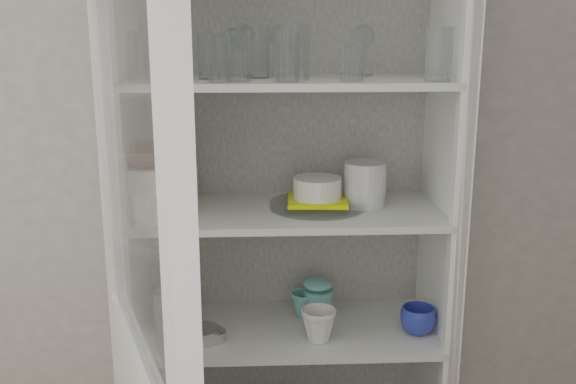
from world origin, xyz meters
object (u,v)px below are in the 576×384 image
(goblet_1, at_px, (243,48))
(white_canister, at_px, (169,309))
(glass_platter, at_px, (317,205))
(teal_jar, at_px, (318,301))
(measuring_cups, at_px, (202,334))
(cream_bowl, at_px, (152,175))
(terracotta_bowl, at_px, (151,155))
(goblet_3, at_px, (363,48))
(white_ramekin, at_px, (317,188))
(mug_blue, at_px, (418,320))
(plate_stack_back, at_px, (165,184))
(mug_white, at_px, (319,325))
(mug_teal, at_px, (305,304))
(goblet_0, at_px, (231,50))
(yellow_trivet, at_px, (317,200))
(goblet_2, at_px, (281,48))
(plate_stack_front, at_px, (153,199))
(grey_bowl_stack, at_px, (365,184))
(pantry_cabinet, at_px, (287,295))

(goblet_1, distance_m, white_canister, 0.87)
(glass_platter, distance_m, teal_jar, 0.35)
(measuring_cups, height_order, white_canister, white_canister)
(cream_bowl, height_order, white_canister, cream_bowl)
(terracotta_bowl, relative_size, white_canister, 1.79)
(goblet_3, relative_size, teal_jar, 1.44)
(goblet_3, bearing_deg, white_ramekin, -146.09)
(terracotta_bowl, bearing_deg, mug_blue, -2.45)
(plate_stack_back, distance_m, mug_white, 0.67)
(mug_blue, distance_m, mug_teal, 0.38)
(goblet_0, distance_m, white_canister, 0.85)
(mug_white, bearing_deg, mug_blue, -11.30)
(glass_platter, bearing_deg, yellow_trivet, 0.00)
(goblet_1, height_order, white_canister, goblet_1)
(mug_blue, bearing_deg, cream_bowl, -162.97)
(yellow_trivet, bearing_deg, plate_stack_back, 167.25)
(goblet_2, bearing_deg, goblet_0, 170.66)
(goblet_0, height_order, goblet_2, goblet_2)
(cream_bowl, distance_m, measuring_cups, 0.52)
(plate_stack_front, xyz_separation_m, mug_white, (0.50, -0.07, -0.39))
(goblet_1, bearing_deg, teal_jar, -8.40)
(goblet_0, height_order, grey_bowl_stack, goblet_0)
(plate_stack_front, distance_m, measuring_cups, 0.45)
(terracotta_bowl, relative_size, measuring_cups, 2.02)
(terracotta_bowl, distance_m, white_canister, 0.52)
(white_canister, bearing_deg, goblet_2, 11.64)
(goblet_1, distance_m, white_ramekin, 0.49)
(teal_jar, height_order, measuring_cups, teal_jar)
(terracotta_bowl, xyz_separation_m, mug_teal, (0.47, 0.11, -0.53))
(goblet_2, height_order, cream_bowl, goblet_2)
(plate_stack_back, bearing_deg, mug_blue, -12.90)
(mug_blue, height_order, mug_teal, mug_blue)
(plate_stack_front, distance_m, teal_jar, 0.65)
(yellow_trivet, distance_m, white_canister, 0.60)
(plate_stack_front, distance_m, mug_white, 0.64)
(goblet_0, height_order, mug_teal, goblet_0)
(terracotta_bowl, distance_m, yellow_trivet, 0.53)
(glass_platter, height_order, mug_blue, glass_platter)
(goblet_0, bearing_deg, pantry_cabinet, -15.19)
(goblet_2, height_order, white_canister, goblet_2)
(glass_platter, relative_size, white_ramekin, 2.00)
(pantry_cabinet, height_order, plate_stack_back, pantry_cabinet)
(mug_teal, xyz_separation_m, measuring_cups, (-0.33, -0.16, -0.02))
(plate_stack_back, relative_size, cream_bowl, 1.01)
(goblet_0, xyz_separation_m, plate_stack_front, (-0.24, -0.15, -0.44))
(mug_teal, bearing_deg, plate_stack_back, -171.78)
(goblet_2, xyz_separation_m, mug_teal, (0.08, -0.02, -0.84))
(yellow_trivet, bearing_deg, measuring_cups, -165.11)
(yellow_trivet, relative_size, mug_blue, 1.63)
(cream_bowl, height_order, yellow_trivet, cream_bowl)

